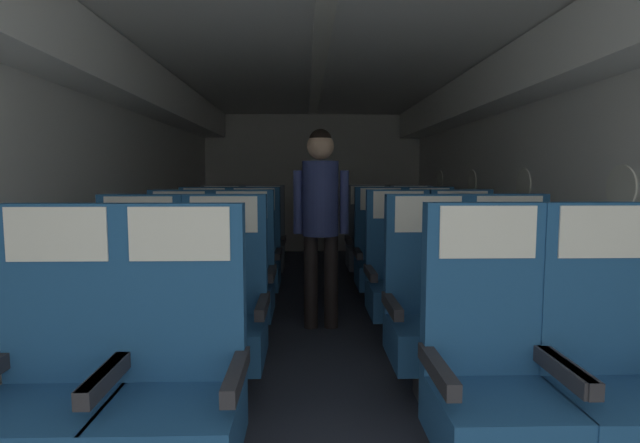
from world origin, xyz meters
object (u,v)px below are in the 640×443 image
Objects in this scene: seat_b_right_window at (430,312)px; seat_b_left_window at (137,314)px; seat_c_right_aisle at (464,278)px; flight_attendant at (321,207)px; seat_d_left_aisle at (254,259)px; seat_e_left_window at (221,245)px; seat_c_left_window at (178,280)px; seat_d_left_window at (204,259)px; seat_a_right_window at (492,377)px; seat_a_right_aisle at (613,376)px; seat_d_right_window at (381,258)px; seat_b_left_aisle at (223,313)px; seat_e_left_aisle at (263,245)px; seat_a_left_window at (52,385)px; seat_c_left_aisle at (241,279)px; seat_d_right_aisle at (430,257)px; seat_a_left_aisle at (178,383)px; seat_e_right_aisle at (411,244)px; seat_c_right_window at (399,278)px; seat_e_right_window at (368,244)px; seat_b_right_aisle at (512,311)px.

seat_b_left_window is at bearing 179.67° from seat_b_right_window.
flight_attendant reaches higher than seat_c_right_aisle.
seat_e_left_window is (-0.45, 0.89, 0.00)m from seat_d_left_aisle.
seat_c_right_aisle is at bearing 0.05° from seat_c_left_window.
seat_e_left_window is (0.00, 0.89, 0.00)m from seat_d_left_window.
seat_e_left_window is at bearing 121.22° from seat_b_right_window.
flight_attendant reaches higher than seat_a_right_window.
seat_d_left_window is at bearing 128.50° from seat_a_right_aisle.
seat_d_right_window is at bearing 89.84° from seat_b_right_window.
seat_b_left_aisle and seat_e_left_aisle have the same top height.
seat_a_right_aisle is at bearing -22.76° from seat_b_left_window.
seat_d_left_window and seat_d_left_aisle have the same top height.
seat_a_right_window is at bearing -105.09° from seat_c_right_aisle.
seat_a_left_window is 1.00× the size of seat_b_left_aisle.
seat_d_right_window is (1.59, 2.60, 0.00)m from seat_a_left_window.
seat_d_right_aisle is (1.60, 0.89, 0.00)m from seat_c_left_aisle.
seat_b_left_window is at bearing 90.15° from seat_a_left_window.
seat_c_left_window is 1.82m from seat_d_right_window.
seat_a_left_aisle and seat_a_right_aisle have the same top height.
seat_d_left_window is at bearing 132.54° from seat_b_right_window.
seat_a_right_aisle is at bearing -61.35° from seat_b_right_window.
seat_e_left_window is at bearing 150.96° from seat_d_right_window.
seat_b_left_window is 1.00× the size of seat_d_left_aisle.
seat_a_right_aisle and seat_e_right_aisle have the same top height.
seat_c_left_window is at bearing -89.91° from seat_d_left_window.
seat_c_right_window is 1.00× the size of seat_e_right_aisle.
seat_c_right_aisle and seat_e_left_window have the same top height.
seat_a_right_window is (1.15, 0.02, 0.00)m from seat_a_left_aisle.
seat_e_left_aisle is at bearing 114.88° from seat_a_right_aisle.
seat_b_left_aisle and seat_c_right_aisle have the same top height.
seat_d_left_aisle is 0.99m from seat_e_left_window.
seat_c_right_aisle and seat_d_right_aisle have the same top height.
seat_e_right_aisle is at bearing -137.16° from flight_attendant.
seat_b_right_window and seat_e_left_window have the same top height.
seat_a_right_aisle is 1.00× the size of seat_b_left_aisle.
seat_c_left_window is 1.00× the size of seat_e_right_window.
seat_e_right_window is (1.14, 0.88, 0.00)m from seat_d_left_aisle.
seat_d_right_window is (0.00, 0.87, 0.00)m from seat_c_right_window.
seat_c_right_aisle is 1.19m from flight_attendant.
seat_a_right_aisle is at bearing -89.86° from seat_d_right_aisle.
seat_c_right_window is at bearing -90.22° from seat_d_right_window.
seat_d_left_window is at bearing -117.16° from seat_e_left_aisle.
seat_a_right_window and seat_b_right_aisle have the same top height.
seat_c_left_window is 2.06m from seat_c_right_aisle.
seat_d_right_aisle is 1.00× the size of seat_e_right_window.
seat_d_left_aisle is at bearing 80.33° from seat_a_left_window.
seat_c_left_window is (-0.00, 0.85, 0.00)m from seat_b_left_window.
seat_c_right_aisle is at bearing -0.25° from seat_c_left_aisle.
seat_a_right_window and seat_e_left_window have the same top height.
seat_c_right_window is (1.14, 1.74, 0.00)m from seat_a_left_aisle.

